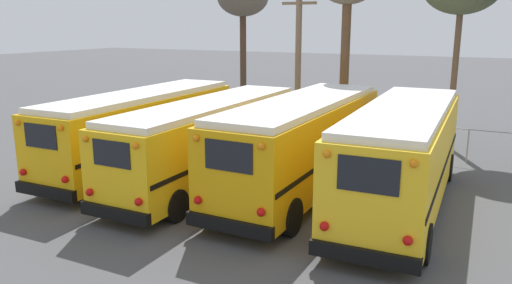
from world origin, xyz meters
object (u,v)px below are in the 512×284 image
at_px(school_bus_0, 143,127).
at_px(school_bus_3, 402,154).
at_px(utility_pole, 298,59).
at_px(school_bus_1, 211,138).
at_px(school_bus_2, 302,142).

distance_m(school_bus_0, school_bus_3, 9.92).
bearing_deg(school_bus_0, utility_pole, 71.18).
relative_size(school_bus_3, utility_pole, 1.33).
xyz_separation_m(school_bus_0, school_bus_1, (3.31, -0.31, -0.05)).
height_order(school_bus_3, utility_pole, utility_pole).
relative_size(school_bus_0, school_bus_3, 1.00).
height_order(school_bus_0, school_bus_2, school_bus_2).
height_order(school_bus_2, utility_pole, utility_pole).
relative_size(school_bus_2, utility_pole, 1.33).
height_order(school_bus_2, school_bus_3, school_bus_3).
bearing_deg(school_bus_2, school_bus_0, -178.33).
height_order(school_bus_1, school_bus_2, school_bus_2).
bearing_deg(school_bus_3, utility_pole, 128.94).
xyz_separation_m(school_bus_1, school_bus_2, (3.31, 0.51, 0.12)).
xyz_separation_m(school_bus_0, school_bus_3, (9.92, 0.07, 0.09)).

